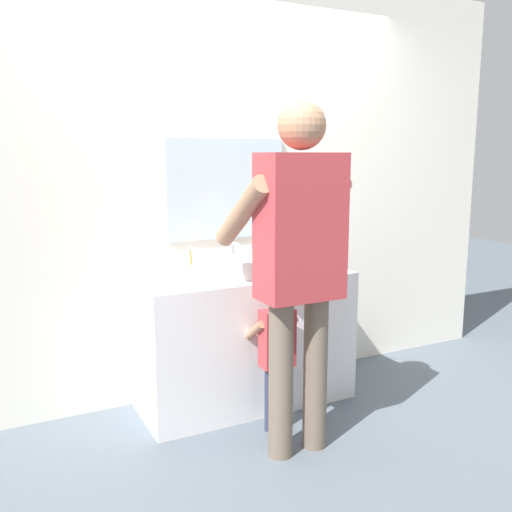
{
  "coord_description": "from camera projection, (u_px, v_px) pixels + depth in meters",
  "views": [
    {
      "loc": [
        -1.46,
        -2.72,
        1.54
      ],
      "look_at": [
        0.0,
        0.15,
        0.96
      ],
      "focal_mm": 39.41,
      "sensor_mm": 36.0,
      "label": 1
    }
  ],
  "objects": [
    {
      "name": "back_wall",
      "position": [
        223.0,
        185.0,
        3.61
      ],
      "size": [
        4.4,
        0.1,
        2.7
      ],
      "color": "silver",
      "rests_on": "ground"
    },
    {
      "name": "child_toddler",
      "position": [
        276.0,
        346.0,
        3.13
      ],
      "size": [
        0.25,
        0.25,
        0.82
      ],
      "color": "#2D334C",
      "rests_on": "ground"
    },
    {
      "name": "adult_parent",
      "position": [
        298.0,
        249.0,
        2.8
      ],
      "size": [
        0.56,
        0.58,
        1.8
      ],
      "color": "#6B5B4C",
      "rests_on": "ground"
    },
    {
      "name": "toothbrush_cup",
      "position": [
        194.0,
        272.0,
        3.25
      ],
      "size": [
        0.07,
        0.07,
        0.21
      ],
      "color": "silver",
      "rests_on": "vanity_cabinet"
    },
    {
      "name": "sink_basin",
      "position": [
        246.0,
        266.0,
        3.4
      ],
      "size": [
        0.32,
        0.32,
        0.11
      ],
      "color": "silver",
      "rests_on": "vanity_cabinet"
    },
    {
      "name": "vanity_cabinet",
      "position": [
        245.0,
        339.0,
        3.5
      ],
      "size": [
        1.31,
        0.54,
        0.82
      ],
      "primitive_type": "cube",
      "color": "white",
      "rests_on": "ground"
    },
    {
      "name": "faucet",
      "position": [
        232.0,
        257.0,
        3.57
      ],
      "size": [
        0.18,
        0.14,
        0.18
      ],
      "color": "#B7BABF",
      "rests_on": "vanity_cabinet"
    },
    {
      "name": "ground_plane",
      "position": [
        268.0,
        420.0,
        3.31
      ],
      "size": [
        14.0,
        14.0,
        0.0
      ],
      "primitive_type": "plane",
      "color": "slate"
    }
  ]
}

